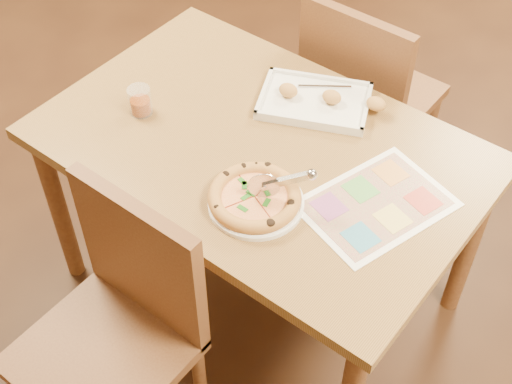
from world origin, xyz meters
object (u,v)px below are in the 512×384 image
Objects in this scene: chair_far at (363,85)px; plate at (256,203)px; chair_near at (122,307)px; glass_tumbler at (140,102)px; pizza at (254,197)px; pizza_cutter at (279,182)px; menu at (376,204)px; dining_table at (260,164)px; appetizer_tray at (318,101)px.

chair_far reaches higher than plate.
glass_tumbler is at bearing 127.80° from chair_near.
pizza is 0.09m from pizza_cutter.
menu is at bearing 8.44° from glass_tumbler.
pizza is at bearing -171.54° from plate.
glass_tumbler is 0.79m from menu.
menu is (0.40, 0.00, 0.09)m from dining_table.
appetizer_tray is 0.44m from menu.
pizza is at bearing -55.97° from dining_table.
menu is at bearing 56.56° from chair_near.
pizza is at bearing 99.56° from chair_far.
dining_table is at bearing 124.03° from pizza.
pizza_cutter reaches higher than dining_table.
glass_tumbler is at bearing 170.56° from plate.
appetizer_tray is (-0.10, 0.45, -0.01)m from pizza.
pizza_cutter is 1.60× the size of glass_tumbler.
pizza_cutter is at bearing 103.90° from chair_far.
plate is 0.65× the size of appetizer_tray.
chair_far reaches higher than dining_table.
pizza is at bearing 71.43° from chair_near.
chair_near is 1.00× the size of chair_far.
dining_table is 0.61m from chair_near.
menu is (0.40, 0.60, 0.16)m from chair_near.
dining_table is 0.41m from glass_tumbler.
chair_near is at bearing -52.20° from glass_tumbler.
pizza_cutter is (0.19, 0.44, 0.24)m from chair_near.
chair_near reaches higher than glass_tumbler.
pizza_cutter reaches higher than glass_tumbler.
glass_tumbler is (-0.57, 0.05, -0.05)m from pizza_cutter.
pizza is 2.88× the size of glass_tumbler.
glass_tumbler is (-0.38, -0.71, 0.19)m from chair_far.
dining_table is 0.41m from menu.
glass_tumbler is 0.23× the size of menu.
chair_near is at bearing -109.14° from plate.
pizza is (0.13, 0.40, 0.18)m from chair_near.
pizza is at bearing -77.28° from appetizer_tray.
dining_table is at bearing 102.27° from pizza_cutter.
appetizer_tray is (0.03, -0.35, 0.17)m from chair_far.
dining_table is 2.77× the size of chair_far.
pizza reaches higher than menu.
pizza_cutter reaches higher than pizza.
pizza_cutter reaches higher than appetizer_tray.
chair_far is 3.29× the size of pizza_cutter.
appetizer_tray reaches higher than plate.
appetizer_tray is at bearing 73.57° from pizza_cutter.
glass_tumbler reaches higher than pizza.
dining_table is 0.26m from plate.
appetizer_tray is at bearing 145.83° from menu.
dining_table is 0.27m from pizza.
pizza is at bearing -9.60° from glass_tumbler.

